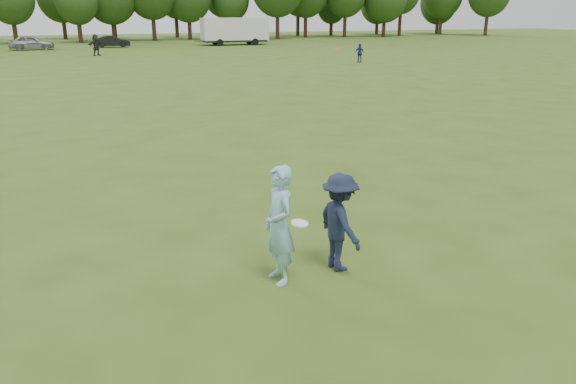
% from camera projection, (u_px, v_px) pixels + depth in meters
% --- Properties ---
extents(ground, '(200.00, 200.00, 0.00)m').
position_uv_depth(ground, '(290.00, 267.00, 9.38)').
color(ground, '#344E15').
rests_on(ground, ground).
extents(thrower, '(0.51, 0.72, 1.88)m').
position_uv_depth(thrower, '(279.00, 225.00, 8.61)').
color(thrower, '#83B7CB').
rests_on(thrower, ground).
extents(defender, '(0.69, 1.10, 1.63)m').
position_uv_depth(defender, '(340.00, 222.00, 9.08)').
color(defender, '#191F37').
rests_on(defender, ground).
extents(player_far_b, '(0.78, 0.95, 1.51)m').
position_uv_depth(player_far_b, '(360.00, 53.00, 45.64)').
color(player_far_b, navy).
rests_on(player_far_b, ground).
extents(player_far_d, '(1.86, 1.45, 1.97)m').
position_uv_depth(player_far_d, '(96.00, 45.00, 52.43)').
color(player_far_d, black).
rests_on(player_far_d, ground).
extents(car_e, '(4.58, 1.92, 1.55)m').
position_uv_depth(car_e, '(32.00, 43.00, 60.02)').
color(car_e, gray).
rests_on(car_e, ground).
extents(car_f, '(3.97, 1.42, 1.30)m').
position_uv_depth(car_f, '(112.00, 42.00, 64.22)').
color(car_f, black).
rests_on(car_f, ground).
extents(field_cone, '(0.28, 0.28, 0.30)m').
position_uv_depth(field_cone, '(337.00, 48.00, 61.17)').
color(field_cone, '#FF630D').
rests_on(field_cone, ground).
extents(disc_in_play, '(0.29, 0.29, 0.08)m').
position_uv_depth(disc_in_play, '(300.00, 223.00, 8.50)').
color(disc_in_play, white).
rests_on(disc_in_play, ground).
extents(cargo_trailer, '(9.00, 2.75, 3.20)m').
position_uv_depth(cargo_trailer, '(235.00, 30.00, 68.28)').
color(cargo_trailer, silver).
rests_on(cargo_trailer, ground).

